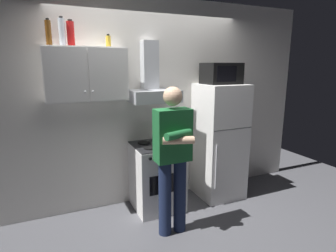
{
  "coord_description": "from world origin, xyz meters",
  "views": [
    {
      "loc": [
        -1.28,
        -2.92,
        1.85
      ],
      "look_at": [
        0.0,
        0.0,
        1.15
      ],
      "focal_mm": 29.72,
      "sensor_mm": 36.0,
      "label": 1
    }
  ],
  "objects_px": {
    "microwave": "(221,73)",
    "person_standing": "(173,156)",
    "bottle_beer_brown": "(48,33)",
    "bottle_spice_jar": "(108,41)",
    "upper_cabinet": "(86,74)",
    "stove_oven": "(157,176)",
    "refrigerator": "(219,141)",
    "cooking_pot": "(170,140)",
    "bottle_vodka_clear": "(62,32)",
    "range_hood": "(152,86)",
    "bottle_soda_red": "(71,34)"
  },
  "relations": [
    {
      "from": "microwave",
      "to": "person_standing",
      "type": "bearing_deg",
      "value": -148.0
    },
    {
      "from": "stove_oven",
      "to": "range_hood",
      "type": "xyz_separation_m",
      "value": [
        0.0,
        0.13,
        1.16
      ]
    },
    {
      "from": "stove_oven",
      "to": "bottle_beer_brown",
      "type": "bearing_deg",
      "value": 173.69
    },
    {
      "from": "bottle_vodka_clear",
      "to": "person_standing",
      "type": "bearing_deg",
      "value": -36.31
    },
    {
      "from": "upper_cabinet",
      "to": "range_hood",
      "type": "distance_m",
      "value": 0.81
    },
    {
      "from": "upper_cabinet",
      "to": "person_standing",
      "type": "bearing_deg",
      "value": -44.26
    },
    {
      "from": "person_standing",
      "to": "cooking_pot",
      "type": "bearing_deg",
      "value": 69.7
    },
    {
      "from": "upper_cabinet",
      "to": "bottle_spice_jar",
      "type": "bearing_deg",
      "value": -0.94
    },
    {
      "from": "bottle_beer_brown",
      "to": "bottle_spice_jar",
      "type": "distance_m",
      "value": 0.63
    },
    {
      "from": "stove_oven",
      "to": "bottle_spice_jar",
      "type": "distance_m",
      "value": 1.77
    },
    {
      "from": "stove_oven",
      "to": "person_standing",
      "type": "xyz_separation_m",
      "value": [
        -0.05,
        -0.61,
        0.47
      ]
    },
    {
      "from": "microwave",
      "to": "bottle_soda_red",
      "type": "height_order",
      "value": "bottle_soda_red"
    },
    {
      "from": "stove_oven",
      "to": "microwave",
      "type": "xyz_separation_m",
      "value": [
        0.95,
        0.02,
        1.31
      ]
    },
    {
      "from": "stove_oven",
      "to": "cooking_pot",
      "type": "height_order",
      "value": "cooking_pot"
    },
    {
      "from": "bottle_vodka_clear",
      "to": "bottle_spice_jar",
      "type": "distance_m",
      "value": 0.5
    },
    {
      "from": "microwave",
      "to": "cooking_pot",
      "type": "height_order",
      "value": "microwave"
    },
    {
      "from": "refrigerator",
      "to": "bottle_spice_jar",
      "type": "height_order",
      "value": "bottle_spice_jar"
    },
    {
      "from": "range_hood",
      "to": "cooking_pot",
      "type": "distance_m",
      "value": 0.72
    },
    {
      "from": "range_hood",
      "to": "bottle_beer_brown",
      "type": "relative_size",
      "value": 2.71
    },
    {
      "from": "upper_cabinet",
      "to": "range_hood",
      "type": "relative_size",
      "value": 1.2
    },
    {
      "from": "cooking_pot",
      "to": "microwave",
      "type": "bearing_deg",
      "value": 9.57
    },
    {
      "from": "upper_cabinet",
      "to": "stove_oven",
      "type": "relative_size",
      "value": 1.03
    },
    {
      "from": "bottle_beer_brown",
      "to": "bottle_spice_jar",
      "type": "xyz_separation_m",
      "value": [
        0.62,
        -0.01,
        -0.07
      ]
    },
    {
      "from": "upper_cabinet",
      "to": "refrigerator",
      "type": "distance_m",
      "value": 2.0
    },
    {
      "from": "range_hood",
      "to": "refrigerator",
      "type": "height_order",
      "value": "range_hood"
    },
    {
      "from": "upper_cabinet",
      "to": "refrigerator",
      "type": "bearing_deg",
      "value": -4.07
    },
    {
      "from": "upper_cabinet",
      "to": "person_standing",
      "type": "relative_size",
      "value": 0.55
    },
    {
      "from": "range_hood",
      "to": "bottle_spice_jar",
      "type": "distance_m",
      "value": 0.74
    },
    {
      "from": "refrigerator",
      "to": "person_standing",
      "type": "bearing_deg",
      "value": -148.77
    },
    {
      "from": "cooking_pot",
      "to": "range_hood",
      "type": "bearing_deg",
      "value": 117.88
    },
    {
      "from": "bottle_soda_red",
      "to": "range_hood",
      "type": "bearing_deg",
      "value": 0.43
    },
    {
      "from": "microwave",
      "to": "person_standing",
      "type": "height_order",
      "value": "microwave"
    },
    {
      "from": "bottle_beer_brown",
      "to": "person_standing",
      "type": "bearing_deg",
      "value": -33.57
    },
    {
      "from": "range_hood",
      "to": "stove_oven",
      "type": "bearing_deg",
      "value": -90.0
    },
    {
      "from": "bottle_vodka_clear",
      "to": "refrigerator",
      "type": "bearing_deg",
      "value": -3.13
    },
    {
      "from": "stove_oven",
      "to": "bottle_spice_jar",
      "type": "xyz_separation_m",
      "value": [
        -0.53,
        0.12,
        1.68
      ]
    },
    {
      "from": "cooking_pot",
      "to": "bottle_spice_jar",
      "type": "bearing_deg",
      "value": 160.05
    },
    {
      "from": "microwave",
      "to": "bottle_spice_jar",
      "type": "relative_size",
      "value": 3.31
    },
    {
      "from": "bottle_spice_jar",
      "to": "bottle_beer_brown",
      "type": "bearing_deg",
      "value": 179.38
    },
    {
      "from": "upper_cabinet",
      "to": "microwave",
      "type": "distance_m",
      "value": 1.75
    },
    {
      "from": "cooking_pot",
      "to": "refrigerator",
      "type": "bearing_deg",
      "value": 8.32
    },
    {
      "from": "refrigerator",
      "to": "bottle_beer_brown",
      "type": "xyz_separation_m",
      "value": [
        -2.1,
        0.13,
        1.38
      ]
    },
    {
      "from": "range_hood",
      "to": "bottle_soda_red",
      "type": "height_order",
      "value": "bottle_soda_red"
    },
    {
      "from": "cooking_pot",
      "to": "bottle_soda_red",
      "type": "bearing_deg",
      "value": 167.35
    },
    {
      "from": "stove_oven",
      "to": "person_standing",
      "type": "height_order",
      "value": "person_standing"
    },
    {
      "from": "person_standing",
      "to": "upper_cabinet",
      "type": "bearing_deg",
      "value": 135.74
    },
    {
      "from": "upper_cabinet",
      "to": "stove_oven",
      "type": "xyz_separation_m",
      "value": [
        0.8,
        -0.13,
        -1.32
      ]
    },
    {
      "from": "refrigerator",
      "to": "cooking_pot",
      "type": "bearing_deg",
      "value": -171.68
    },
    {
      "from": "bottle_vodka_clear",
      "to": "bottle_soda_red",
      "type": "xyz_separation_m",
      "value": [
        0.09,
        0.01,
        -0.01
      ]
    },
    {
      "from": "upper_cabinet",
      "to": "stove_oven",
      "type": "bearing_deg",
      "value": -8.9
    }
  ]
}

